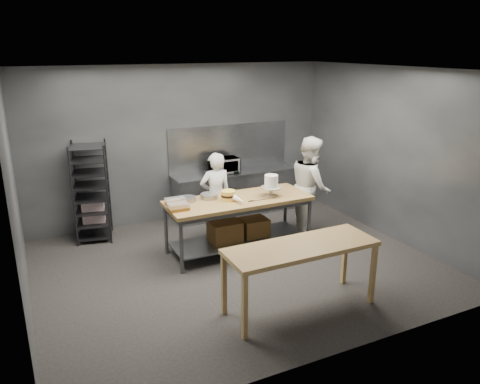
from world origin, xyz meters
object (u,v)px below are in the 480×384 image
at_px(near_counter, 301,251).
at_px(microwave, 225,165).
at_px(chef_behind, 216,196).
at_px(work_table, 238,219).
at_px(chef_right, 311,186).
at_px(layer_cake, 228,195).
at_px(frosted_cake_stand, 271,183).
at_px(speed_rack, 92,193).

bearing_deg(near_counter, microwave, 81.36).
bearing_deg(near_counter, chef_behind, 91.13).
bearing_deg(work_table, near_counter, -91.67).
distance_m(chef_right, layer_cake, 1.69).
bearing_deg(chef_right, chef_behind, 92.84).
bearing_deg(frosted_cake_stand, microwave, 91.78).
distance_m(chef_right, microwave, 1.84).
bearing_deg(microwave, work_table, -106.62).
relative_size(chef_behind, chef_right, 0.87).
distance_m(work_table, near_counter, 2.01).
relative_size(chef_behind, microwave, 2.89).
xyz_separation_m(chef_right, layer_cake, (-1.69, -0.13, 0.10)).
bearing_deg(microwave, speed_rack, -178.23).
height_order(chef_right, microwave, chef_right).
height_order(speed_rack, microwave, speed_rack).
bearing_deg(chef_right, work_table, 116.97).
height_order(work_table, layer_cake, layer_cake).
bearing_deg(chef_behind, chef_right, 163.79).
bearing_deg(microwave, layer_cake, -112.05).
bearing_deg(work_table, microwave, 73.38).
xyz_separation_m(chef_behind, frosted_cake_stand, (0.66, -0.81, 0.36)).
xyz_separation_m(near_counter, layer_cake, (-0.12, 2.00, 0.19)).
height_order(work_table, chef_behind, chef_behind).
bearing_deg(work_table, chef_behind, 99.10).
xyz_separation_m(work_table, chef_behind, (-0.11, 0.69, 0.21)).
distance_m(chef_behind, layer_cake, 0.72).
bearing_deg(speed_rack, layer_cake, -39.56).
relative_size(microwave, frosted_cake_stand, 1.49).
height_order(frosted_cake_stand, layer_cake, frosted_cake_stand).
bearing_deg(speed_rack, work_table, -37.27).
xyz_separation_m(work_table, frosted_cake_stand, (0.55, -0.11, 0.57)).
relative_size(near_counter, speed_rack, 1.14).
bearing_deg(frosted_cake_stand, work_table, 168.57).
bearing_deg(near_counter, frosted_cake_stand, 71.99).
height_order(microwave, frosted_cake_stand, frosted_cake_stand).
bearing_deg(layer_cake, chef_behind, 84.74).
height_order(near_counter, frosted_cake_stand, frosted_cake_stand).
xyz_separation_m(chef_right, microwave, (-1.01, 1.53, 0.15)).
relative_size(chef_behind, frosted_cake_stand, 4.29).
xyz_separation_m(frosted_cake_stand, layer_cake, (-0.73, 0.12, -0.14)).
height_order(near_counter, chef_behind, chef_behind).
bearing_deg(work_table, speed_rack, 142.73).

